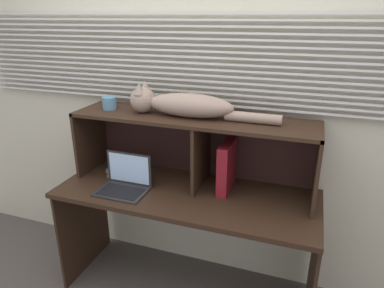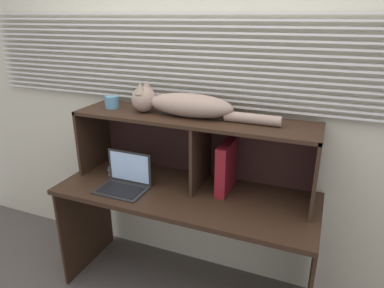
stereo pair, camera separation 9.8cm
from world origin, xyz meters
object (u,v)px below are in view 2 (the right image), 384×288
at_px(cat, 182,104).
at_px(laptop, 125,181).
at_px(book_stack, 125,167).
at_px(binder_upright, 226,167).
at_px(small_basket, 112,102).

distance_m(cat, laptop, 0.60).
bearing_deg(cat, laptop, -144.34).
bearing_deg(book_stack, binder_upright, 0.17).
bearing_deg(small_basket, binder_upright, 0.00).
distance_m(cat, binder_upright, 0.47).
distance_m(binder_upright, small_basket, 0.86).
relative_size(laptop, binder_upright, 0.98).
xyz_separation_m(cat, laptop, (-0.30, -0.22, -0.48)).
bearing_deg(laptop, binder_upright, 20.00).
bearing_deg(cat, binder_upright, 0.00).
relative_size(cat, small_basket, 10.39).
bearing_deg(laptop, cat, 35.66).
height_order(cat, binder_upright, cat).
bearing_deg(laptop, book_stack, 122.25).
height_order(cat, small_basket, cat).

